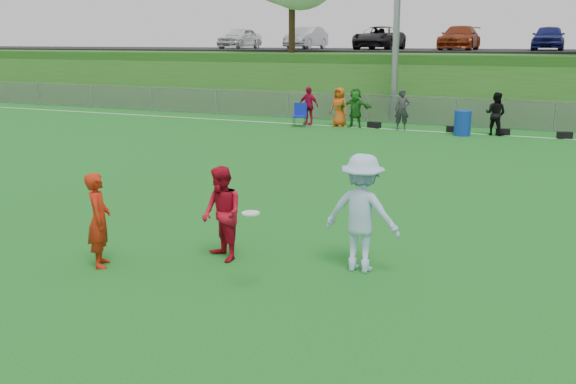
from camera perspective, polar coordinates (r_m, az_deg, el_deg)
The scene contains 14 objects.
ground at distance 10.41m, azimuth -4.25°, elevation -7.49°, with size 120.00×120.00×0.00m, color #15661E.
sideline_far at distance 27.21m, azimuth 13.93°, elevation 5.18°, with size 60.00×0.10×0.01m, color white.
fence at distance 29.09m, azimuth 14.71°, elevation 6.92°, with size 58.00×0.06×1.30m.
berm at distance 39.89m, azimuth 17.44°, elevation 9.61°, with size 120.00×18.00×3.00m, color #265016.
parking_lot at distance 41.82m, azimuth 17.93°, elevation 11.85°, with size 120.00×12.00×0.10m, color black.
car_row at distance 40.97m, azimuth 16.18°, elevation 13.03°, with size 32.04×5.18×1.44m.
spectator_row at distance 27.77m, azimuth 7.93°, elevation 7.35°, with size 9.01×0.82×1.69m.
gear_bags at distance 27.15m, azimuth 15.95°, elevation 5.30°, with size 8.16×0.40×0.26m.
player_red_left at distance 11.07m, azimuth -16.46°, elevation -2.39°, with size 0.58×0.38×1.59m, color red.
player_red_center at distance 10.97m, azimuth -5.91°, elevation -1.95°, with size 0.79×0.62×1.63m, color red.
player_blue at distance 10.44m, azimuth 6.59°, elevation -1.88°, with size 1.25×0.72×1.94m, color #AEC7F2.
frisbee at distance 9.31m, azimuth -3.33°, elevation -1.89°, with size 0.26×0.26×0.02m.
recycling_bin at distance 26.38m, azimuth 15.26°, elevation 5.93°, with size 0.66×0.66×0.99m, color #0E339F.
camp_chair at distance 28.18m, azimuth 1.04°, elevation 6.44°, with size 0.69×0.70×1.02m.
Camera 1 is at (4.63, -8.56, 3.70)m, focal length 40.00 mm.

